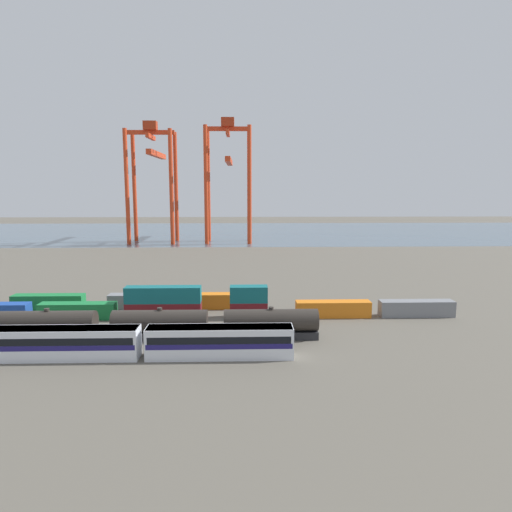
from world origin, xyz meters
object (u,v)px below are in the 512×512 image
Objects in this scene: freight_tank_row at (160,324)px; shipping_container_3 at (78,311)px; shipping_container_13 at (204,301)px; passenger_train at (65,342)px; gantry_crane_central at (228,170)px; shipping_container_9 at (416,308)px; gantry_crane_west at (153,169)px; shipping_container_12 at (126,301)px; shipping_container_6 at (249,310)px.

shipping_container_3 is (-15.07, 10.46, -0.85)m from freight_tank_row.
shipping_container_13 is (4.62, 16.39, -0.85)m from freight_tank_row.
freight_tank_row is 3.62× the size of shipping_container_3.
shipping_container_13 is (15.00, 23.40, -0.84)m from passenger_train.
passenger_train is 4.64× the size of shipping_container_13.
gantry_crane_central reaches higher than shipping_container_3.
shipping_container_9 is 125.71m from gantry_crane_west.
shipping_container_9 is at bearing 14.68° from freight_tank_row.
shipping_container_3 is 20.56m from shipping_container_13.
shipping_container_3 is 109.26m from gantry_crane_west.
shipping_container_12 is at bearing -82.04° from gantry_crane_west.
shipping_container_6 is 0.50× the size of shipping_container_13.
shipping_container_3 is at bearing -101.23° from gantry_crane_central.
gantry_crane_west reaches higher than shipping_container_3.
gantry_crane_west is at bearing 108.38° from shipping_container_6.
shipping_container_9 is at bearing 0.00° from shipping_container_6.
gantry_crane_west is at bearing 101.06° from freight_tank_row.
freight_tank_row is at bearing -61.84° from shipping_container_12.
shipping_container_12 is (-21.20, 5.93, 0.00)m from shipping_container_6.
shipping_container_6 is (22.80, 17.47, -0.84)m from passenger_train.
shipping_container_9 and shipping_container_12 have the same top height.
passenger_train is 28.74m from shipping_container_6.
shipping_container_3 and shipping_container_13 have the same top height.
passenger_train is 53.25m from shipping_container_9.
gantry_crane_west reaches higher than shipping_container_13.
shipping_container_13 is at bearing 74.27° from freight_tank_row.
shipping_container_6 is 109.34m from gantry_crane_central.
shipping_container_13 is (13.39, 0.00, 0.00)m from shipping_container_12.
shipping_container_3 is 0.27× the size of gantry_crane_west.
gantry_crane_west is at bearing 94.14° from shipping_container_3.
shipping_container_13 is at bearing -90.77° from gantry_crane_central.
shipping_container_13 is at bearing -74.68° from gantry_crane_west.
gantry_crane_west is at bearing 120.64° from shipping_container_9.
passenger_train is at bearing -97.54° from gantry_crane_central.
freight_tank_row is at bearing -78.94° from gantry_crane_west.
freight_tank_row is 119.28m from gantry_crane_central.
shipping_container_13 is (19.69, 5.93, 0.00)m from shipping_container_3.
shipping_container_6 is 9.80m from shipping_container_13.
freight_tank_row is at bearing -105.73° from shipping_container_13.
shipping_container_6 is at bearing -86.51° from gantry_crane_central.
gantry_crane_central is (14.73, 99.98, 26.40)m from shipping_container_12.
shipping_container_12 is at bearing 118.16° from freight_tank_row.
gantry_crane_central is (21.03, 105.91, 26.40)m from shipping_container_3.
passenger_train is at bearing -122.66° from shipping_container_13.
gantry_crane_central is at bearing 81.62° from shipping_container_12.
shipping_container_6 is at bearing 40.10° from freight_tank_row.
freight_tank_row is at bearing -92.93° from gantry_crane_central.
gantry_crane_west reaches higher than shipping_container_6.
freight_tank_row is 18.36m from shipping_container_3.
shipping_container_12 is 0.13× the size of gantry_crane_west.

